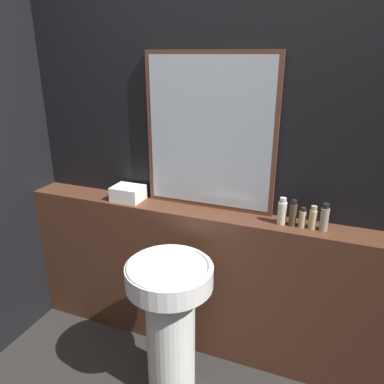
{
  "coord_description": "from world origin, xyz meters",
  "views": [
    {
      "loc": [
        0.7,
        -0.57,
        1.87
      ],
      "look_at": [
        -0.03,
        1.28,
        1.13
      ],
      "focal_mm": 35.0,
      "sensor_mm": 36.0,
      "label": 1
    }
  ],
  "objects_px": {
    "shampoo_bottle": "(282,212)",
    "pedestal_sink": "(170,317)",
    "lotion_bottle": "(302,218)",
    "mirror": "(210,134)",
    "body_wash_bottle": "(313,218)",
    "towel_stack": "(128,193)",
    "hand_soap_bottle": "(324,218)",
    "conditioner_bottle": "(293,214)"
  },
  "relations": [
    {
      "from": "pedestal_sink",
      "to": "towel_stack",
      "type": "relative_size",
      "value": 4.39
    },
    {
      "from": "mirror",
      "to": "hand_soap_bottle",
      "type": "distance_m",
      "value": 0.79
    },
    {
      "from": "towel_stack",
      "to": "body_wash_bottle",
      "type": "height_order",
      "value": "body_wash_bottle"
    },
    {
      "from": "mirror",
      "to": "hand_soap_bottle",
      "type": "bearing_deg",
      "value": -7.15
    },
    {
      "from": "shampoo_bottle",
      "to": "conditioner_bottle",
      "type": "bearing_deg",
      "value": 0.0
    },
    {
      "from": "shampoo_bottle",
      "to": "pedestal_sink",
      "type": "bearing_deg",
      "value": -139.14
    },
    {
      "from": "mirror",
      "to": "conditioner_bottle",
      "type": "bearing_deg",
      "value": -9.38
    },
    {
      "from": "towel_stack",
      "to": "mirror",
      "type": "bearing_deg",
      "value": 9.31
    },
    {
      "from": "mirror",
      "to": "lotion_bottle",
      "type": "height_order",
      "value": "mirror"
    },
    {
      "from": "lotion_bottle",
      "to": "hand_soap_bottle",
      "type": "height_order",
      "value": "hand_soap_bottle"
    },
    {
      "from": "pedestal_sink",
      "to": "body_wash_bottle",
      "type": "relative_size",
      "value": 6.45
    },
    {
      "from": "shampoo_bottle",
      "to": "hand_soap_bottle",
      "type": "relative_size",
      "value": 1.0
    },
    {
      "from": "body_wash_bottle",
      "to": "lotion_bottle",
      "type": "bearing_deg",
      "value": -180.0
    },
    {
      "from": "lotion_bottle",
      "to": "pedestal_sink",
      "type": "bearing_deg",
      "value": -144.76
    },
    {
      "from": "shampoo_bottle",
      "to": "lotion_bottle",
      "type": "bearing_deg",
      "value": 0.0
    },
    {
      "from": "mirror",
      "to": "hand_soap_bottle",
      "type": "relative_size",
      "value": 5.93
    },
    {
      "from": "shampoo_bottle",
      "to": "hand_soap_bottle",
      "type": "distance_m",
      "value": 0.22
    },
    {
      "from": "towel_stack",
      "to": "conditioner_bottle",
      "type": "bearing_deg",
      "value": 0.0
    },
    {
      "from": "towel_stack",
      "to": "shampoo_bottle",
      "type": "xyz_separation_m",
      "value": [
        0.98,
        -0.0,
        0.03
      ]
    },
    {
      "from": "shampoo_bottle",
      "to": "hand_soap_bottle",
      "type": "xyz_separation_m",
      "value": [
        0.22,
        0.0,
        -0.0
      ]
    },
    {
      "from": "pedestal_sink",
      "to": "mirror",
      "type": "distance_m",
      "value": 1.06
    },
    {
      "from": "lotion_bottle",
      "to": "shampoo_bottle",
      "type": "bearing_deg",
      "value": 180.0
    },
    {
      "from": "lotion_bottle",
      "to": "body_wash_bottle",
      "type": "height_order",
      "value": "body_wash_bottle"
    },
    {
      "from": "shampoo_bottle",
      "to": "towel_stack",
      "type": "bearing_deg",
      "value": 180.0
    },
    {
      "from": "pedestal_sink",
      "to": "conditioner_bottle",
      "type": "relative_size",
      "value": 5.6
    },
    {
      "from": "body_wash_bottle",
      "to": "pedestal_sink",
      "type": "bearing_deg",
      "value": -147.03
    },
    {
      "from": "lotion_bottle",
      "to": "hand_soap_bottle",
      "type": "xyz_separation_m",
      "value": [
        0.11,
        0.0,
        0.02
      ]
    },
    {
      "from": "pedestal_sink",
      "to": "hand_soap_bottle",
      "type": "height_order",
      "value": "hand_soap_bottle"
    },
    {
      "from": "shampoo_bottle",
      "to": "hand_soap_bottle",
      "type": "bearing_deg",
      "value": 0.0
    },
    {
      "from": "towel_stack",
      "to": "hand_soap_bottle",
      "type": "relative_size",
      "value": 1.25
    },
    {
      "from": "mirror",
      "to": "lotion_bottle",
      "type": "relative_size",
      "value": 8.06
    },
    {
      "from": "shampoo_bottle",
      "to": "body_wash_bottle",
      "type": "height_order",
      "value": "shampoo_bottle"
    },
    {
      "from": "mirror",
      "to": "body_wash_bottle",
      "type": "height_order",
      "value": "mirror"
    },
    {
      "from": "pedestal_sink",
      "to": "lotion_bottle",
      "type": "xyz_separation_m",
      "value": [
        0.61,
        0.43,
        0.52
      ]
    },
    {
      "from": "lotion_bottle",
      "to": "body_wash_bottle",
      "type": "bearing_deg",
      "value": 0.0
    },
    {
      "from": "shampoo_bottle",
      "to": "lotion_bottle",
      "type": "distance_m",
      "value": 0.11
    },
    {
      "from": "mirror",
      "to": "hand_soap_bottle",
      "type": "height_order",
      "value": "mirror"
    },
    {
      "from": "hand_soap_bottle",
      "to": "shampoo_bottle",
      "type": "bearing_deg",
      "value": 180.0
    },
    {
      "from": "mirror",
      "to": "towel_stack",
      "type": "bearing_deg",
      "value": -170.69
    },
    {
      "from": "pedestal_sink",
      "to": "lotion_bottle",
      "type": "bearing_deg",
      "value": 35.24
    },
    {
      "from": "mirror",
      "to": "body_wash_bottle",
      "type": "distance_m",
      "value": 0.75
    },
    {
      "from": "shampoo_bottle",
      "to": "conditioner_bottle",
      "type": "height_order",
      "value": "shampoo_bottle"
    }
  ]
}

